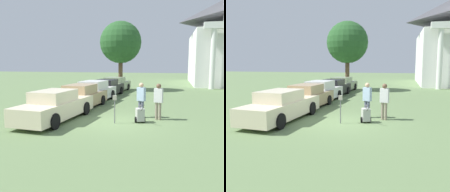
{
  "view_description": "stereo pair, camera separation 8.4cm",
  "coord_description": "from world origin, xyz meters",
  "views": [
    {
      "loc": [
        2.72,
        -11.36,
        2.86
      ],
      "look_at": [
        -0.41,
        1.38,
        1.1
      ],
      "focal_mm": 40.0,
      "sensor_mm": 36.0,
      "label": 1
    },
    {
      "loc": [
        2.81,
        -11.34,
        2.86
      ],
      "look_at": [
        -0.41,
        1.38,
        1.1
      ],
      "focal_mm": 40.0,
      "sensor_mm": 36.0,
      "label": 2
    }
  ],
  "objects": [
    {
      "name": "ground_plane",
      "position": [
        0.0,
        0.0,
        0.0
      ],
      "size": [
        120.0,
        120.0,
        0.0
      ],
      "primitive_type": "plane",
      "color": "#607A4C"
    },
    {
      "name": "parked_car_cream",
      "position": [
        -2.91,
        -0.15,
        0.7
      ],
      "size": [
        2.21,
        5.41,
        1.51
      ],
      "rotation": [
        0.0,
        0.0,
        -0.08
      ],
      "color": "beige",
      "rests_on": "ground_plane"
    },
    {
      "name": "parked_car_tan",
      "position": [
        -2.91,
        3.37,
        0.68
      ],
      "size": [
        2.18,
        4.98,
        1.5
      ],
      "rotation": [
        0.0,
        0.0,
        -0.08
      ],
      "color": "tan",
      "rests_on": "ground_plane"
    },
    {
      "name": "parked_car_white",
      "position": [
        -2.91,
        6.1,
        0.71
      ],
      "size": [
        2.19,
        5.23,
        1.54
      ],
      "rotation": [
        0.0,
        0.0,
        -0.08
      ],
      "color": "silver",
      "rests_on": "ground_plane"
    },
    {
      "name": "parked_car_black",
      "position": [
        -2.91,
        9.52,
        0.66
      ],
      "size": [
        2.24,
        5.05,
        1.41
      ],
      "rotation": [
        0.0,
        0.0,
        -0.08
      ],
      "color": "black",
      "rests_on": "ground_plane"
    },
    {
      "name": "parked_car_sage",
      "position": [
        -2.91,
        12.91,
        0.66
      ],
      "size": [
        2.29,
        5.33,
        1.42
      ],
      "rotation": [
        0.0,
        0.0,
        -0.08
      ],
      "color": "gray",
      "rests_on": "ground_plane"
    },
    {
      "name": "parking_meter",
      "position": [
        0.08,
        -0.09,
        0.93
      ],
      "size": [
        0.18,
        0.09,
        1.33
      ],
      "color": "slate",
      "rests_on": "ground_plane"
    },
    {
      "name": "person_worker",
      "position": [
        1.14,
        1.44,
        1.05
      ],
      "size": [
        0.47,
        0.37,
        1.83
      ],
      "rotation": [
        0.0,
        0.0,
        2.72
      ],
      "color": "#515670",
      "rests_on": "ground_plane"
    },
    {
      "name": "person_supervisor",
      "position": [
        2.04,
        1.14,
        1.05
      ],
      "size": [
        0.46,
        0.32,
        1.83
      ],
      "rotation": [
        0.0,
        0.0,
        2.9
      ],
      "color": "gray",
      "rests_on": "ground_plane"
    },
    {
      "name": "equipment_cart",
      "position": [
        1.23,
        0.35,
        0.39
      ],
      "size": [
        0.56,
        0.99,
        1.0
      ],
      "rotation": [
        0.0,
        0.0,
        0.37
      ],
      "color": "#B2B2AD",
      "rests_on": "ground_plane"
    },
    {
      "name": "shade_tree",
      "position": [
        -2.64,
        14.16,
        4.91
      ],
      "size": [
        4.27,
        4.27,
        7.07
      ],
      "color": "brown",
      "rests_on": "ground_plane"
    }
  ]
}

